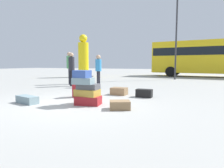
# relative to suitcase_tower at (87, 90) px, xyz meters

# --- Properties ---
(ground_plane) EXTENTS (80.00, 80.00, 0.00)m
(ground_plane) POSITION_rel_suitcase_tower_xyz_m (-0.43, -0.06, -0.41)
(ground_plane) COLOR #9E9E99
(suitcase_tower) EXTENTS (0.76, 0.60, 0.97)m
(suitcase_tower) POSITION_rel_suitcase_tower_xyz_m (0.00, 0.00, 0.00)
(suitcase_tower) COLOR maroon
(suitcase_tower) RESTS_ON ground
(suitcase_maroon_right_side) EXTENTS (0.25, 0.40, 0.64)m
(suitcase_maroon_right_side) POSITION_rel_suitcase_tower_xyz_m (-0.93, 0.99, -0.09)
(suitcase_maroon_right_side) COLOR maroon
(suitcase_maroon_right_side) RESTS_ON ground
(suitcase_brown_upright_blue) EXTENTS (0.58, 0.44, 0.27)m
(suitcase_brown_upright_blue) POSITION_rel_suitcase_tower_xyz_m (0.21, 2.02, -0.28)
(suitcase_brown_upright_blue) COLOR olive
(suitcase_brown_upright_blue) RESTS_ON ground
(suitcase_slate_foreground_far) EXTENTS (0.81, 0.48, 0.22)m
(suitcase_slate_foreground_far) POSITION_rel_suitcase_tower_xyz_m (-1.70, -0.50, -0.30)
(suitcase_slate_foreground_far) COLOR gray
(suitcase_slate_foreground_far) RESTS_ON ground
(suitcase_brown_white_trunk) EXTENTS (0.61, 0.55, 0.22)m
(suitcase_brown_white_trunk) POSITION_rel_suitcase_tower_xyz_m (1.06, -0.16, -0.30)
(suitcase_brown_white_trunk) COLOR olive
(suitcase_brown_white_trunk) RESTS_ON ground
(suitcase_black_behind_tower) EXTENTS (0.54, 0.32, 0.27)m
(suitcase_black_behind_tower) POSITION_rel_suitcase_tower_xyz_m (1.20, 1.86, -0.27)
(suitcase_black_behind_tower) COLOR black
(suitcase_black_behind_tower) RESTS_ON ground
(person_bearded_onlooker) EXTENTS (0.30, 0.33, 1.59)m
(person_bearded_onlooker) POSITION_rel_suitcase_tower_xyz_m (-1.62, 3.96, 0.54)
(person_bearded_onlooker) COLOR black
(person_bearded_onlooker) RESTS_ON ground
(person_tourist_with_camera) EXTENTS (0.31, 0.30, 1.71)m
(person_tourist_with_camera) POSITION_rel_suitcase_tower_xyz_m (-3.03, 3.71, 0.61)
(person_tourist_with_camera) COLOR black
(person_tourist_with_camera) RESTS_ON ground
(person_passerby_in_red) EXTENTS (0.30, 0.30, 1.80)m
(person_passerby_in_red) POSITION_rel_suitcase_tower_xyz_m (-3.69, 4.46, 0.67)
(person_passerby_in_red) COLOR black
(person_passerby_in_red) RESTS_ON ground
(yellow_dummy_statue) EXTENTS (1.24, 1.24, 3.65)m
(yellow_dummy_statue) POSITION_rel_suitcase_tower_xyz_m (-6.10, 9.97, 1.21)
(yellow_dummy_statue) COLOR yellow
(yellow_dummy_statue) RESTS_ON ground
(parked_bus) EXTENTS (10.20, 3.39, 3.15)m
(parked_bus) POSITION_rel_suitcase_tower_xyz_m (4.13, 14.52, 1.42)
(parked_bus) COLOR yellow
(parked_bus) RESTS_ON ground
(lamp_post) EXTENTS (0.36, 0.36, 6.97)m
(lamp_post) POSITION_rel_suitcase_tower_xyz_m (1.45, 10.34, 4.05)
(lamp_post) COLOR #333338
(lamp_post) RESTS_ON ground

